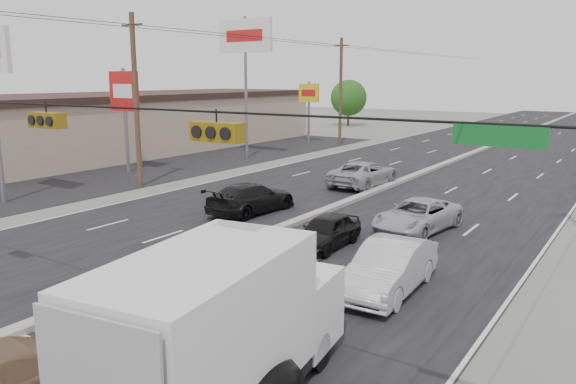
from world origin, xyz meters
name	(u,v)px	position (x,y,z in m)	size (l,w,h in m)	color
ground	(30,329)	(0.00, 0.00, 0.00)	(200.00, 200.00, 0.00)	#606356
road_surface	(430,171)	(0.00, 30.00, 0.00)	(20.00, 160.00, 0.02)	black
center_median	(430,170)	(0.00, 30.00, 0.10)	(0.50, 160.00, 0.20)	gray
strip_mall	(120,126)	(-26.00, 25.00, 2.30)	(12.00, 42.00, 4.60)	tan
parking_lot	(198,160)	(-17.00, 25.00, 0.00)	(10.00, 42.00, 0.02)	black
utility_pole_left_b	(136,100)	(-12.50, 15.00, 5.11)	(1.60, 0.30, 10.00)	#422D1E
utility_pole_left_c	(341,91)	(-12.50, 40.00, 5.11)	(1.60, 0.30, 10.00)	#422D1E
traffic_signals	(44,118)	(1.40, 0.00, 5.49)	(25.00, 0.30, 0.54)	black
pole_sign_mid	(124,97)	(-17.00, 18.00, 5.11)	(2.60, 0.25, 7.00)	slate
pole_sign_billboard	(245,45)	(-14.50, 28.00, 8.87)	(5.00, 0.25, 11.00)	slate
pole_sign_far	(309,98)	(-16.00, 40.00, 4.41)	(2.20, 0.25, 6.00)	slate
tree_left_far	(349,98)	(-22.00, 60.00, 3.72)	(4.80, 4.80, 6.12)	#382619
box_truck	(223,330)	(6.57, -0.06, 1.72)	(3.18, 6.87, 3.36)	black
red_sedan	(199,289)	(3.00, 3.14, 0.74)	(1.56, 4.48, 1.48)	maroon
queue_car_a	(326,231)	(2.85, 10.44, 0.63)	(1.50, 3.72, 1.27)	black
queue_car_b	(389,268)	(6.70, 7.51, 0.76)	(1.62, 4.64, 1.53)	#BABABC
queue_car_c	(417,216)	(4.92, 14.56, 0.66)	(2.20, 4.78, 1.33)	#A6AAAE
oncoming_near	(251,198)	(-2.90, 13.32, 0.72)	(2.02, 4.98, 1.44)	black
oncoming_far	(364,174)	(-1.40, 22.39, 0.75)	(2.49, 5.40, 1.50)	#96999D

